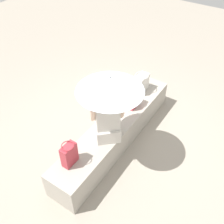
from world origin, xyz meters
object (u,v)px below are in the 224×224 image
Objects in this scene: person_seated at (108,118)px; parasol at (110,84)px; handbag_black at (141,83)px; shoulder_bag_spare at (69,154)px; tote_bag_canvas at (132,99)px.

person_seated is 0.81× the size of parasol.
handbag_black is (1.25, 0.15, -0.23)m from person_seated.
person_seated is 2.57× the size of shoulder_bag_spare.
person_seated is at bearing -175.04° from tote_bag_canvas.
parasol reaches higher than tote_bag_canvas.
handbag_black is at bearing 8.86° from parasol.
parasol is (-0.01, -0.04, 0.60)m from person_seated.
person_seated reaches higher than tote_bag_canvas.
parasol is at bearing -171.99° from tote_bag_canvas.
parasol reaches higher than person_seated.
parasol is 1.51m from handbag_black.
tote_bag_canvas is at bearing -3.43° from shoulder_bag_spare.
person_seated is 3.10× the size of tote_bag_canvas.
person_seated is at bearing -13.62° from shoulder_bag_spare.
handbag_black reaches higher than tote_bag_canvas.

